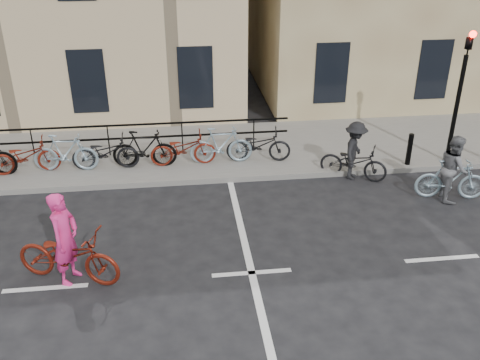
{
  "coord_description": "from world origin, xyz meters",
  "views": [
    {
      "loc": [
        -1.3,
        -8.6,
        6.46
      ],
      "look_at": [
        0.01,
        1.97,
        1.1
      ],
      "focal_mm": 40.0,
      "sensor_mm": 36.0,
      "label": 1
    }
  ],
  "objects": [
    {
      "name": "cyclist_grey",
      "position": [
        5.35,
        2.49,
        0.68
      ],
      "size": [
        1.8,
        0.93,
        1.68
      ],
      "rotation": [
        0.0,
        0.0,
        1.37
      ],
      "color": "#8CA7B8",
      "rests_on": "ground"
    },
    {
      "name": "cyclist_dark",
      "position": [
        3.31,
        3.9,
        0.63
      ],
      "size": [
        1.87,
        1.41,
        1.6
      ],
      "rotation": [
        0.0,
        0.0,
        1.07
      ],
      "color": "black",
      "rests_on": "ground"
    },
    {
      "name": "parked_bikes",
      "position": [
        -3.3,
        5.04,
        0.64
      ],
      "size": [
        10.4,
        1.23,
        1.05
      ],
      "color": "black",
      "rests_on": "sidewalk"
    },
    {
      "name": "ground",
      "position": [
        0.0,
        0.0,
        0.0
      ],
      "size": [
        120.0,
        120.0,
        0.0
      ],
      "primitive_type": "plane",
      "color": "black",
      "rests_on": "ground"
    },
    {
      "name": "cyclist_pink",
      "position": [
        -3.54,
        0.24,
        0.66
      ],
      "size": [
        2.25,
        1.44,
        1.89
      ],
      "rotation": [
        0.0,
        0.0,
        1.21
      ],
      "color": "maroon",
      "rests_on": "ground"
    },
    {
      "name": "traffic_light",
      "position": [
        6.2,
        4.34,
        2.45
      ],
      "size": [
        0.18,
        0.3,
        3.9
      ],
      "color": "black",
      "rests_on": "sidewalk"
    },
    {
      "name": "bollard_east",
      "position": [
        5.0,
        4.25,
        0.6
      ],
      "size": [
        0.14,
        0.14,
        0.9
      ],
      "primitive_type": "cylinder",
      "color": "black",
      "rests_on": "sidewalk"
    },
    {
      "name": "sidewalk",
      "position": [
        -4.0,
        6.0,
        0.07
      ],
      "size": [
        46.0,
        4.0,
        0.15
      ],
      "primitive_type": "cube",
      "color": "slate",
      "rests_on": "ground"
    }
  ]
}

